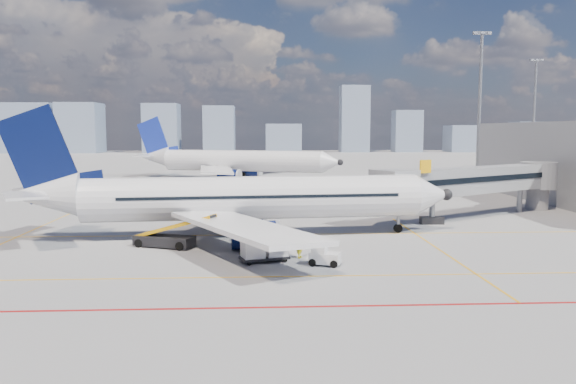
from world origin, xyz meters
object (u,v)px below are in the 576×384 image
at_px(baggage_tug, 323,255).
at_px(main_aircraft, 235,199).
at_px(second_aircraft, 234,161).
at_px(cargo_dolly, 264,248).
at_px(belt_loader, 166,238).
at_px(ramp_worker, 300,244).

bearing_deg(baggage_tug, main_aircraft, 141.14).
bearing_deg(second_aircraft, cargo_dolly, -67.22).
xyz_separation_m(cargo_dolly, belt_loader, (-7.51, 5.25, -0.28)).
bearing_deg(belt_loader, cargo_dolly, -13.67).
bearing_deg(second_aircraft, ramp_worker, -64.98).
bearing_deg(second_aircraft, belt_loader, -73.77).
relative_size(baggage_tug, cargo_dolly, 0.63).
height_order(main_aircraft, belt_loader, main_aircraft).
bearing_deg(baggage_tug, second_aircraft, 117.37).
bearing_deg(baggage_tug, belt_loader, 170.57).
xyz_separation_m(second_aircraft, baggage_tug, (8.97, -68.50, -2.55)).
distance_m(cargo_dolly, ramp_worker, 2.75).
bearing_deg(second_aircraft, main_aircraft, -68.87).
height_order(main_aircraft, cargo_dolly, main_aircraft).
relative_size(second_aircraft, belt_loader, 5.90).
distance_m(cargo_dolly, belt_loader, 9.16).
height_order(second_aircraft, ramp_worker, second_aircraft).
bearing_deg(ramp_worker, belt_loader, 87.05).
height_order(cargo_dolly, belt_loader, belt_loader).
height_order(cargo_dolly, ramp_worker, ramp_worker).
height_order(second_aircraft, baggage_tug, second_aircraft).
height_order(second_aircraft, belt_loader, second_aircraft).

